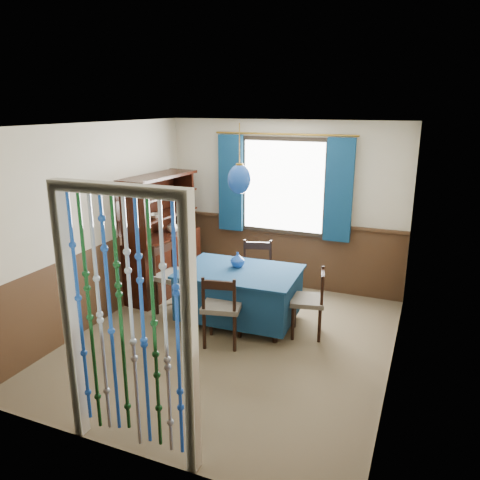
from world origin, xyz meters
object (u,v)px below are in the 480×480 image
at_px(chair_far, 257,272).
at_px(vase_sideboard, 173,225).
at_px(bowl_shelf, 155,216).
at_px(dining_table, 239,292).
at_px(vase_table, 238,260).
at_px(pendant_lamp, 239,179).
at_px(sideboard, 162,253).
at_px(chair_near, 222,307).
at_px(chair_right, 310,301).
at_px(chair_left, 174,276).

height_order(chair_far, vase_sideboard, vase_sideboard).
xyz_separation_m(chair_far, bowl_shelf, (-1.38, -0.34, 0.75)).
relative_size(dining_table, vase_table, 8.68).
xyz_separation_m(chair_far, pendant_lamp, (-0.00, -0.62, 1.38)).
bearing_deg(sideboard, chair_near, -31.39).
height_order(chair_near, vase_sideboard, vase_sideboard).
distance_m(dining_table, chair_right, 0.91).
distance_m(chair_far, chair_left, 1.14).
distance_m(sideboard, vase_table, 1.43).
xyz_separation_m(chair_left, vase_table, (0.86, 0.15, 0.29)).
relative_size(chair_near, vase_sideboard, 4.32).
height_order(dining_table, pendant_lamp, pendant_lamp).
bearing_deg(vase_table, sideboard, 164.69).
distance_m(chair_near, vase_sideboard, 2.02).
height_order(pendant_lamp, bowl_shelf, pendant_lamp).
xyz_separation_m(chair_left, sideboard, (-0.51, 0.52, 0.10)).
height_order(chair_near, chair_far, chair_far).
bearing_deg(bowl_shelf, chair_right, -6.64).
height_order(chair_far, sideboard, sideboard).
bearing_deg(sideboard, pendant_lamp, -13.51).
bearing_deg(bowl_shelf, chair_near, -32.06).
distance_m(chair_left, chair_right, 1.85).
relative_size(chair_near, bowl_shelf, 4.24).
height_order(dining_table, chair_left, chair_left).
relative_size(chair_left, vase_sideboard, 4.70).
xyz_separation_m(pendant_lamp, bowl_shelf, (-1.38, 0.28, -0.63)).
bearing_deg(bowl_shelf, dining_table, -11.31).
height_order(dining_table, chair_far, chair_far).
bearing_deg(chair_near, chair_far, 78.76).
relative_size(chair_near, chair_left, 0.92).
bearing_deg(vase_sideboard, chair_left, -59.63).
relative_size(dining_table, chair_left, 1.59).
relative_size(dining_table, sideboard, 0.86).
xyz_separation_m(dining_table, vase_sideboard, (-1.38, 0.74, 0.57)).
xyz_separation_m(chair_near, chair_left, (-0.97, 0.58, 0.04)).
bearing_deg(vase_sideboard, vase_table, -25.15).
bearing_deg(chair_right, pendant_lamp, 78.30).
bearing_deg(pendant_lamp, dining_table, 122.01).
distance_m(dining_table, chair_left, 0.94).
height_order(chair_right, vase_table, vase_table).
bearing_deg(chair_far, pendant_lamp, 73.19).
height_order(chair_far, bowl_shelf, bowl_shelf).
distance_m(chair_right, vase_table, 1.05).
distance_m(chair_near, chair_left, 1.13).
distance_m(sideboard, vase_sideboard, 0.45).
height_order(chair_right, pendant_lamp, pendant_lamp).
bearing_deg(vase_sideboard, chair_near, -43.56).
bearing_deg(vase_sideboard, dining_table, -28.02).
bearing_deg(chair_right, sideboard, 65.98).
height_order(sideboard, vase_table, sideboard).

